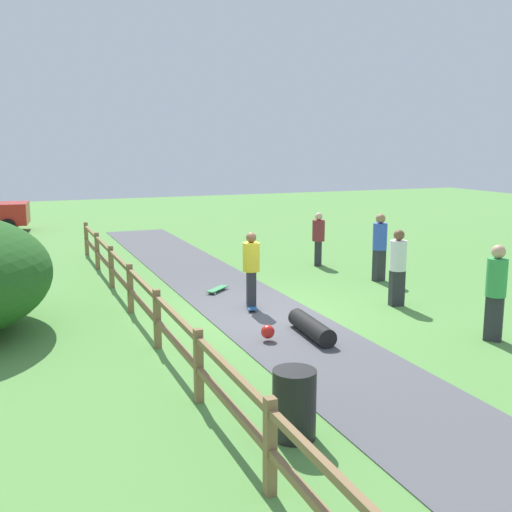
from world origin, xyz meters
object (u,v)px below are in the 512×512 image
Objects in this scene: trash_bin at (294,404)px; bystander_green at (496,288)px; skater_riding at (251,267)px; skateboard_loose at (218,289)px; bystander_maroon at (318,237)px; bystander_white at (398,264)px; skater_fallen at (308,328)px; bystander_blue at (380,244)px.

trash_bin is 0.49× the size of bystander_green.
skater_riding is 2.02m from skateboard_loose.
trash_bin is at bearing -119.53° from bystander_maroon.
trash_bin is 0.55× the size of bystander_maroon.
bystander_white is (-0.55, -4.88, 0.09)m from bystander_maroon.
bystander_blue reaches higher than skater_fallen.
trash_bin is at bearing -106.75° from skater_riding.
bystander_green reaches higher than bystander_blue.
skater_fallen is 2.16× the size of skateboard_loose.
skater_riding is 1.11× the size of skater_fallen.
bystander_blue is at bearing 42.46° from skater_fallen.
skateboard_loose is at bearing 174.84° from bystander_blue.
skater_fallen is 3.36m from bystander_white.
trash_bin is 9.49m from bystander_blue.
bystander_blue reaches higher than trash_bin.
trash_bin is 0.52× the size of skater_riding.
trash_bin is at bearing -129.87° from bystander_blue.
bystander_blue is at bearing 65.45° from bystander_white.
bystander_blue is (6.07, 7.27, 0.57)m from trash_bin.
bystander_green is at bearing -24.89° from skater_fallen.
bystander_green is 1.01× the size of bystander_blue.
bystander_green reaches higher than bystander_white.
skater_riding is (1.77, 5.88, 0.54)m from trash_bin.
skater_riding is 2.46m from skater_fallen.
skater_fallen is at bearing 60.47° from trash_bin.
bystander_blue is at bearing 50.13° from trash_bin.
bystander_blue is at bearing -5.16° from skateboard_loose.
bystander_white reaches higher than trash_bin.
bystander_white is (-1.08, -2.37, -0.04)m from bystander_blue.
skater_riding is 1.07× the size of bystander_maroon.
bystander_white is at bearing -114.55° from bystander_blue.
skateboard_loose is at bearing 78.42° from trash_bin.
skater_riding is at bearing -83.77° from skateboard_loose.
bystander_maroon is at bearing 60.47° from skater_fallen.
trash_bin is at bearing -158.17° from bystander_green.
bystander_blue is (0.87, 5.19, -0.01)m from bystander_green.
skater_fallen is at bearing -83.86° from skateboard_loose.
bystander_green is 1.13× the size of bystander_maroon.
skater_riding is at bearing 163.15° from bystander_white.
skater_fallen is 7.19m from bystander_maroon.
skater_fallen is at bearing -83.94° from skater_riding.
skater_riding is 2.39× the size of skateboard_loose.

